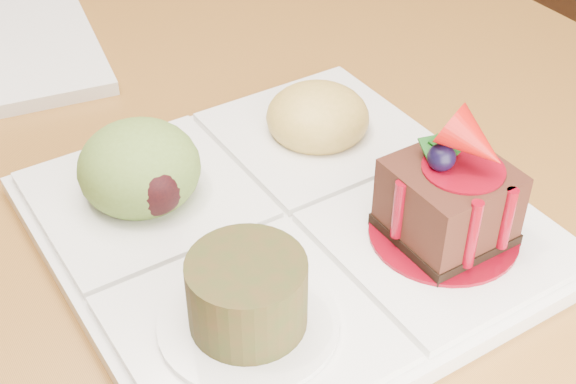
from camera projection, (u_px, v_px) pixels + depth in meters
ground at (37, 368)px, 1.38m from camera, size 6.00×6.00×0.00m
sampler_plate at (281, 205)px, 0.51m from camera, size 0.29×0.29×0.11m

